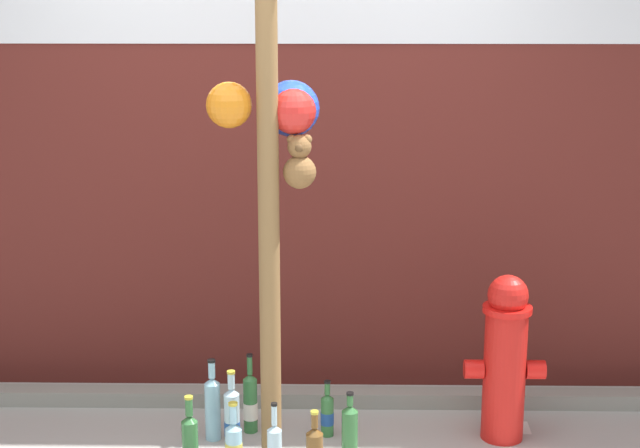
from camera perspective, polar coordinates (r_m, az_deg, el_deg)
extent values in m
cube|color=#561E19|center=(5.13, -2.24, 9.89)|extent=(10.00, 0.20, 3.58)
cube|color=silver|center=(5.14, -12.33, 11.85)|extent=(5.59, 0.01, 0.28)
cube|color=gray|center=(5.18, -2.29, -10.10)|extent=(8.00, 0.12, 0.08)
cylinder|color=olive|center=(4.21, -3.05, 2.46)|extent=(0.09, 0.09, 2.62)
sphere|color=blue|center=(4.28, -1.69, 6.78)|extent=(0.25, 0.25, 0.25)
sphere|color=red|center=(4.22, -1.59, 6.63)|extent=(0.20, 0.20, 0.20)
sphere|color=orange|center=(4.19, -5.35, 6.95)|extent=(0.20, 0.20, 0.20)
sphere|color=brown|center=(4.22, -1.20, 3.06)|extent=(0.15, 0.15, 0.15)
sphere|color=brown|center=(4.20, -1.21, 4.56)|extent=(0.10, 0.10, 0.10)
sphere|color=brown|center=(4.20, -1.68, 4.98)|extent=(0.04, 0.04, 0.04)
sphere|color=brown|center=(4.20, -0.75, 4.98)|extent=(0.04, 0.04, 0.04)
sphere|color=brown|center=(4.16, -1.23, 4.46)|extent=(0.04, 0.04, 0.04)
cylinder|color=red|center=(4.80, 10.74, -8.72)|extent=(0.20, 0.20, 0.64)
cylinder|color=red|center=(4.68, 10.92, -4.91)|extent=(0.23, 0.23, 0.03)
sphere|color=red|center=(4.66, 10.95, -4.12)|extent=(0.19, 0.19, 0.19)
cylinder|color=red|center=(4.76, 8.99, -8.39)|extent=(0.09, 0.09, 0.09)
cylinder|color=red|center=(4.81, 12.50, -8.32)|extent=(0.09, 0.09, 0.09)
cone|color=#B2DBEA|center=(4.39, -2.69, -11.83)|extent=(0.07, 0.07, 0.03)
cylinder|color=#B2DBEA|center=(4.37, -2.70, -11.13)|extent=(0.03, 0.03, 0.09)
cylinder|color=black|center=(4.35, -2.71, -10.50)|extent=(0.03, 0.03, 0.01)
cylinder|color=#93CCE0|center=(4.80, -6.30, -10.85)|extent=(0.08, 0.08, 0.29)
cone|color=#93CCE0|center=(4.74, -6.35, -9.11)|extent=(0.08, 0.08, 0.03)
cylinder|color=#93CCE0|center=(4.72, -6.36, -8.49)|extent=(0.03, 0.03, 0.08)
cylinder|color=black|center=(4.70, -6.38, -7.97)|extent=(0.04, 0.04, 0.01)
cone|color=#93CCE0|center=(4.48, -5.09, -11.70)|extent=(0.08, 0.08, 0.03)
cylinder|color=#93CCE0|center=(4.45, -5.11, -11.02)|extent=(0.04, 0.04, 0.09)
cylinder|color=gold|center=(4.43, -5.12, -10.45)|extent=(0.04, 0.04, 0.01)
cylinder|color=#337038|center=(4.61, 1.75, -12.21)|extent=(0.08, 0.08, 0.23)
cone|color=#337038|center=(4.56, 1.76, -10.74)|extent=(0.08, 0.08, 0.03)
cylinder|color=#337038|center=(4.54, 1.77, -10.27)|extent=(0.03, 0.03, 0.05)
cylinder|color=black|center=(4.53, 1.77, -9.90)|extent=(0.03, 0.03, 0.01)
cylinder|color=#337038|center=(4.83, 0.43, -11.24)|extent=(0.06, 0.06, 0.19)
cone|color=#337038|center=(4.78, 0.43, -10.07)|extent=(0.06, 0.06, 0.03)
cylinder|color=#337038|center=(4.77, 0.43, -9.61)|extent=(0.03, 0.03, 0.06)
cylinder|color=#1E478C|center=(4.83, 0.43, -11.30)|extent=(0.06, 0.06, 0.06)
cylinder|color=black|center=(4.75, 0.43, -9.23)|extent=(0.03, 0.03, 0.01)
cylinder|color=#B2DBEA|center=(4.67, -5.17, -11.51)|extent=(0.07, 0.07, 0.29)
cone|color=#B2DBEA|center=(4.61, -5.21, -9.74)|extent=(0.07, 0.07, 0.03)
cylinder|color=#B2DBEA|center=(4.59, -5.22, -9.14)|extent=(0.03, 0.03, 0.08)
cylinder|color=#1E478C|center=(4.69, -5.16, -11.82)|extent=(0.07, 0.07, 0.07)
cylinder|color=gold|center=(4.57, -5.24, -8.64)|extent=(0.04, 0.04, 0.01)
cylinder|color=#337038|center=(4.86, -4.10, -10.55)|extent=(0.07, 0.07, 0.27)
cone|color=#337038|center=(4.80, -4.13, -8.92)|extent=(0.07, 0.07, 0.03)
cylinder|color=#337038|center=(4.78, -4.14, -8.26)|extent=(0.03, 0.03, 0.09)
cylinder|color=silver|center=(4.87, -4.09, -10.84)|extent=(0.07, 0.07, 0.09)
cylinder|color=black|center=(4.76, -4.15, -7.68)|extent=(0.03, 0.03, 0.01)
cone|color=brown|center=(4.27, -0.32, -12.02)|extent=(0.07, 0.07, 0.03)
cylinder|color=brown|center=(4.25, -0.32, -11.44)|extent=(0.03, 0.03, 0.06)
cylinder|color=gold|center=(4.23, -0.32, -10.97)|extent=(0.04, 0.04, 0.01)
cylinder|color=#337038|center=(4.63, -7.62, -12.49)|extent=(0.08, 0.08, 0.19)
cone|color=#337038|center=(4.58, -7.66, -11.23)|extent=(0.08, 0.08, 0.03)
cylinder|color=#337038|center=(4.56, -7.68, -10.58)|extent=(0.03, 0.03, 0.08)
cylinder|color=gold|center=(4.54, -7.70, -10.04)|extent=(0.04, 0.04, 0.01)
cube|color=silver|center=(5.04, 11.73, -11.59)|extent=(0.08, 0.14, 0.01)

